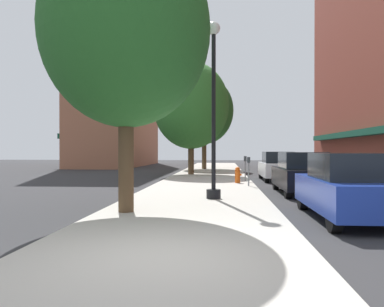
% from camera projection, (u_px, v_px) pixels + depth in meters
% --- Properties ---
extents(ground_plane, '(90.00, 90.00, 0.00)m').
position_uv_depth(ground_plane, '(274.00, 179.00, 23.50)').
color(ground_plane, '#2D2D30').
extents(sidewalk_slab, '(4.80, 50.00, 0.12)m').
position_uv_depth(sidewalk_slab, '(209.00, 176.00, 24.82)').
color(sidewalk_slab, '#B7B2A8').
rests_on(sidewalk_slab, ground).
extents(building_far_background, '(6.80, 18.00, 20.76)m').
position_uv_depth(building_far_background, '(118.00, 75.00, 43.57)').
color(building_far_background, '#9E6047').
rests_on(building_far_background, ground).
extents(lamppost, '(0.48, 0.48, 5.90)m').
position_uv_depth(lamppost, '(214.00, 106.00, 12.77)').
color(lamppost, black).
rests_on(lamppost, sidewalk_slab).
extents(fire_hydrant, '(0.33, 0.26, 0.79)m').
position_uv_depth(fire_hydrant, '(238.00, 175.00, 18.98)').
color(fire_hydrant, '#E05614').
rests_on(fire_hydrant, sidewalk_slab).
extents(parking_meter_near, '(0.14, 0.09, 1.31)m').
position_uv_depth(parking_meter_near, '(245.00, 165.00, 19.99)').
color(parking_meter_near, slate).
rests_on(parking_meter_near, sidewalk_slab).
extents(parking_meter_far, '(0.14, 0.09, 1.31)m').
position_uv_depth(parking_meter_far, '(249.00, 168.00, 17.31)').
color(parking_meter_far, slate).
rests_on(parking_meter_far, sidewalk_slab).
extents(tree_near, '(5.14, 5.14, 7.63)m').
position_uv_depth(tree_near, '(191.00, 106.00, 26.02)').
color(tree_near, '#4C3823').
rests_on(tree_near, sidewalk_slab).
extents(tree_mid, '(5.14, 5.14, 8.08)m').
position_uv_depth(tree_mid, '(204.00, 111.00, 33.59)').
color(tree_mid, '#4C3823').
rests_on(tree_mid, sidewalk_slab).
extents(tree_far, '(4.42, 4.42, 7.29)m').
position_uv_depth(tree_far, '(126.00, 31.00, 9.99)').
color(tree_far, '#4C3823').
rests_on(tree_far, sidewalk_slab).
extents(car_blue, '(1.80, 4.30, 1.66)m').
position_uv_depth(car_blue, '(348.00, 187.00, 9.50)').
color(car_blue, black).
rests_on(car_blue, ground).
extents(car_black, '(1.80, 4.30, 1.66)m').
position_uv_depth(car_black, '(301.00, 174.00, 15.21)').
color(car_black, black).
rests_on(car_black, ground).
extents(car_white, '(1.80, 4.30, 1.66)m').
position_uv_depth(car_white, '(277.00, 166.00, 21.92)').
color(car_white, black).
rests_on(car_white, ground).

